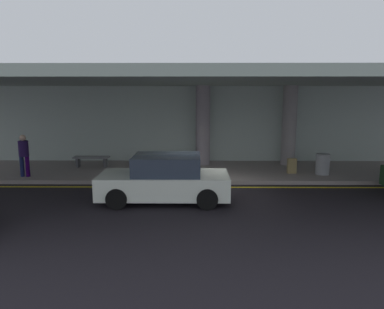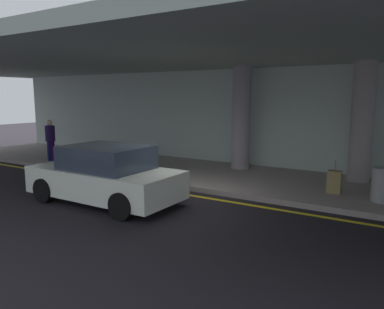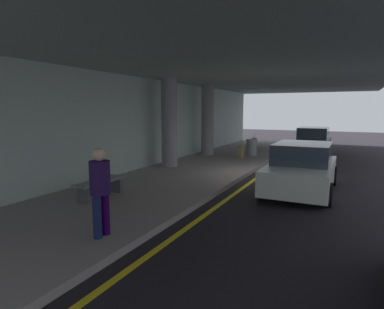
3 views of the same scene
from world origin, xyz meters
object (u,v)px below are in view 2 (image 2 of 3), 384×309
(traveler_with_luggage, at_px, (50,137))
(trash_bin_steel, at_px, (384,185))
(support_column_left_mid, at_px, (362,122))
(suitcase_upright_primary, at_px, (334,182))
(car_white, at_px, (105,176))
(bench_metal, at_px, (123,151))
(support_column_far_left, at_px, (241,118))

(traveler_with_luggage, distance_m, trash_bin_steel, 12.06)
(support_column_left_mid, height_order, suitcase_upright_primary, support_column_left_mid)
(traveler_with_luggage, bearing_deg, car_white, 7.62)
(bench_metal, relative_size, trash_bin_steel, 1.88)
(trash_bin_steel, bearing_deg, traveler_with_luggage, -177.53)
(car_white, height_order, suitcase_upright_primary, car_white)
(car_white, distance_m, suitcase_upright_primary, 6.13)
(support_column_left_mid, height_order, bench_metal, support_column_left_mid)
(trash_bin_steel, bearing_deg, car_white, -151.73)
(support_column_left_mid, relative_size, suitcase_upright_primary, 4.06)
(support_column_far_left, distance_m, support_column_left_mid, 4.00)
(bench_metal, distance_m, trash_bin_steel, 10.02)
(car_white, relative_size, suitcase_upright_primary, 4.56)
(traveler_with_luggage, bearing_deg, trash_bin_steel, 35.86)
(support_column_far_left, xyz_separation_m, traveler_with_luggage, (-7.16, -2.67, -0.86))
(suitcase_upright_primary, bearing_deg, bench_metal, -178.29)
(traveler_with_luggage, height_order, bench_metal, traveler_with_luggage)
(support_column_left_mid, bearing_deg, traveler_with_luggage, -166.53)
(support_column_far_left, distance_m, traveler_with_luggage, 7.69)
(suitcase_upright_primary, bearing_deg, traveler_with_luggage, -166.62)
(traveler_with_luggage, xyz_separation_m, suitcase_upright_primary, (10.83, 0.72, -0.65))
(suitcase_upright_primary, xyz_separation_m, bench_metal, (-8.71, 1.20, 0.04))
(suitcase_upright_primary, height_order, bench_metal, suitcase_upright_primary)
(bench_metal, height_order, trash_bin_steel, trash_bin_steel)
(suitcase_upright_primary, bearing_deg, trash_bin_steel, 0.19)
(bench_metal, bearing_deg, suitcase_upright_primary, -7.87)
(car_white, bearing_deg, bench_metal, 129.51)
(traveler_with_luggage, xyz_separation_m, trash_bin_steel, (12.04, 0.52, -0.54))
(trash_bin_steel, bearing_deg, support_column_far_left, 156.17)
(car_white, distance_m, trash_bin_steel, 7.05)
(support_column_far_left, distance_m, car_white, 5.79)
(support_column_far_left, relative_size, car_white, 0.89)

